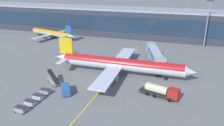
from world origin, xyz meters
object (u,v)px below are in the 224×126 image
fuel_tanker (162,91)px  commuter_jet_far (52,33)px  baggage_cart_1 (30,103)px  main_airliner (120,64)px  belt_loader (54,80)px  baggage_cart_2 (38,97)px  crew_van (66,89)px  baggage_cart_0 (21,109)px  baggage_cart_3 (45,91)px

fuel_tanker → commuter_jet_far: bearing=143.7°
baggage_cart_1 → commuter_jet_far: commuter_jet_far is taller
baggage_cart_1 → main_airliner: bearing=58.2°
belt_loader → baggage_cart_2: 9.88m
crew_van → baggage_cart_2: size_ratio=1.97×
commuter_jet_far → baggage_cart_2: bearing=-60.6°
main_airliner → baggage_cart_0: 33.26m
fuel_tanker → commuter_jet_far: size_ratio=0.36×
baggage_cart_1 → baggage_cart_3: same height
main_airliner → commuter_jet_far: (-48.53, 35.32, -0.93)m
main_airliner → baggage_cart_2: (-15.90, -22.56, -2.89)m
baggage_cart_2 → commuter_jet_far: bearing=119.4°
baggage_cart_3 → baggage_cart_1: bearing=-91.8°
belt_loader → baggage_cart_1: 13.04m
baggage_cart_0 → commuter_jet_far: bearing=116.8°
baggage_cart_0 → baggage_cart_1: same height
fuel_tanker → baggage_cart_2: fuel_tanker is taller
main_airliner → baggage_cart_1: main_airliner is taller
belt_loader → baggage_cart_2: size_ratio=2.35×
baggage_cart_0 → baggage_cart_3: same height
baggage_cart_1 → belt_loader: bearing=95.6°
crew_van → baggage_cart_1: (-5.48, -8.28, -0.53)m
fuel_tanker → belt_loader: belt_loader is taller
baggage_cart_0 → commuter_jet_far: 72.02m
belt_loader → baggage_cart_1: belt_loader is taller
crew_van → baggage_cart_0: (-5.58, -11.48, -0.53)m
main_airliner → belt_loader: (-17.28, -12.78, -2.68)m
fuel_tanker → baggage_cart_3: (-30.57, -8.20, -0.96)m
main_airliner → commuter_jet_far: bearing=144.0°
crew_van → baggage_cart_0: size_ratio=1.97×
baggage_cart_1 → baggage_cart_3: (0.20, 6.40, 0.00)m
baggage_cart_1 → baggage_cart_2: (0.10, 3.20, 0.00)m
main_airliner → crew_van: 20.54m
crew_van → commuter_jet_far: (-38.01, 52.80, 1.42)m
crew_van → baggage_cart_2: (-5.38, -5.08, -0.53)m
baggage_cart_1 → baggage_cart_2: bearing=88.2°
main_airliner → baggage_cart_3: (-15.79, -19.37, -2.89)m
commuter_jet_far → belt_loader: bearing=-57.0°
baggage_cart_0 → commuter_jet_far: size_ratio=0.09×
baggage_cart_0 → main_airliner: bearing=60.9°
baggage_cart_2 → commuter_jet_far: commuter_jet_far is taller
baggage_cart_3 → baggage_cart_0: bearing=-91.8°
commuter_jet_far → fuel_tanker: bearing=-36.3°
fuel_tanker → baggage_cart_1: 34.08m
crew_van → baggage_cart_3: 5.62m
crew_van → baggage_cart_0: bearing=-115.9°
main_airliner → crew_van: bearing=-121.0°
main_airliner → baggage_cart_0: size_ratio=17.58×
baggage_cart_2 → commuter_jet_far: size_ratio=0.09×
fuel_tanker → belt_loader: size_ratio=1.75×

